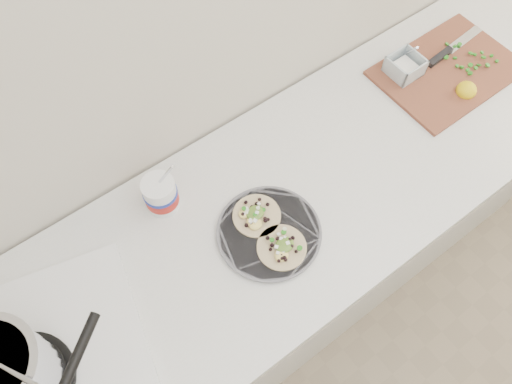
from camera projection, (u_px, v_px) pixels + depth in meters
counter at (276, 257)px, 1.81m from camera, size 2.44×0.66×0.90m
stove at (12, 378)px, 1.10m from camera, size 0.68×0.65×0.27m
taco_plate at (269, 231)px, 1.35m from camera, size 0.29×0.29×0.04m
tub at (161, 192)px, 1.36m from camera, size 0.10×0.10×0.21m
cutboard at (445, 67)px, 1.65m from camera, size 0.46×0.32×0.07m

